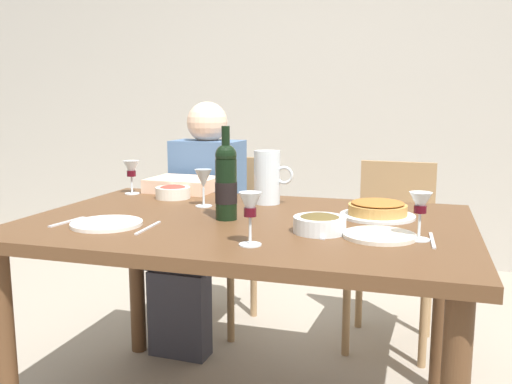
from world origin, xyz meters
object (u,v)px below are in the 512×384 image
Objects in this scene: wine_bottle at (226,182)px; wine_glass_left_diner at (131,170)px; wine_glass_spare at (203,180)px; dinner_plate_left_setting at (107,224)px; dinner_plate_right_setting at (379,235)px; salad_bowl at (173,191)px; baked_tart at (378,209)px; olive_bowl at (320,223)px; chair_left at (218,229)px; wine_glass_right_diner at (250,208)px; water_pitcher at (267,180)px; chair_right at (393,241)px; diner_left at (199,215)px; wine_glass_centre at (420,206)px; dining_table at (246,245)px.

wine_glass_left_diner is at bearing 147.02° from wine_bottle.
dinner_plate_left_setting is (-0.18, -0.40, -0.10)m from wine_glass_spare.
dinner_plate_left_setting is 1.07× the size of dinner_plate_right_setting.
baked_tart is at bearing -9.48° from salad_bowl.
olive_bowl is at bearing 8.85° from dinner_plate_left_setting.
wine_glass_spare is 0.83m from chair_left.
wine_glass_spare is (-0.34, 0.50, -0.00)m from wine_glass_right_diner.
dinner_plate_right_setting is at bearing -42.87° from water_pitcher.
chair_right is (0.90, 0.00, 0.00)m from chair_left.
diner_left reaches higher than salad_bowl.
wine_glass_spare is at bearing 108.96° from chair_left.
diner_left reaches higher than baked_tart.
wine_bottle is 1.52× the size of water_pitcher.
wine_glass_centre is (0.99, -0.43, 0.07)m from salad_bowl.
wine_glass_right_diner is at bearing -70.14° from dining_table.
dining_table is 6.94× the size of dinner_plate_right_setting.
olive_bowl is 1.08× the size of wine_glass_right_diner.
wine_glass_spare is at bearing 159.40° from wine_glass_centre.
baked_tart reaches higher than olive_bowl.
salad_bowl is at bearing 143.73° from dining_table.
wine_glass_left_diner is at bearing 60.37° from diner_left.
wine_glass_spare reaches higher than chair_left.
wine_glass_centre is at bearing 23.71° from wine_glass_right_diner.
wine_glass_right_diner is at bearing -78.55° from water_pitcher.
wine_glass_left_diner is 0.13× the size of diner_left.
wine_bottle is 0.64m from wine_glass_centre.
dining_table is 1.29× the size of diner_left.
diner_left reaches higher than wine_bottle.
wine_bottle is at bearing 114.75° from chair_left.
wine_glass_spare is (-0.23, 0.18, 0.20)m from dining_table.
dinner_plate_left_setting is (0.02, -0.53, -0.02)m from salad_bowl.
dining_table is at bearing -87.91° from water_pitcher.
diner_left is 0.95m from chair_right.
chair_left reaches higher than baked_tart.
diner_left reaches higher than dinner_plate_left_setting.
wine_glass_right_diner is at bearing -59.18° from wine_bottle.
dining_table is at bearing 109.86° from wine_glass_right_diner.
wine_bottle is 0.49m from salad_bowl.
chair_left is (-0.87, 0.72, -0.29)m from baked_tart.
water_pitcher reaches higher than dinner_plate_right_setting.
wine_glass_centre is at bearing -21.60° from wine_glass_left_diner.
olive_bowl is (0.28, -0.12, 0.12)m from dining_table.
wine_bottle is 1.12m from chair_right.
chair_left is at bearing 140.35° from baked_tart.
dinner_plate_left_setting and dinner_plate_right_setting have the same top height.
wine_bottle reaches higher than wine_glass_centre.
dining_table is 1.72× the size of chair_right.
chair_right is (0.68, 0.72, -0.37)m from wine_glass_spare.
olive_bowl reaches higher than dinner_plate_right_setting.
wine_bottle is 0.37× the size of chair_left.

